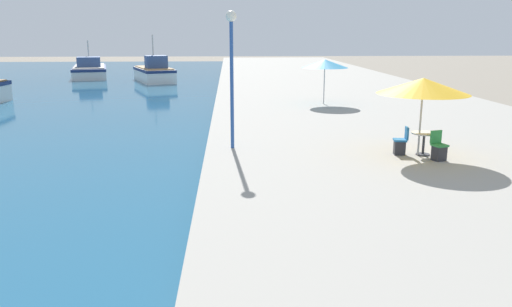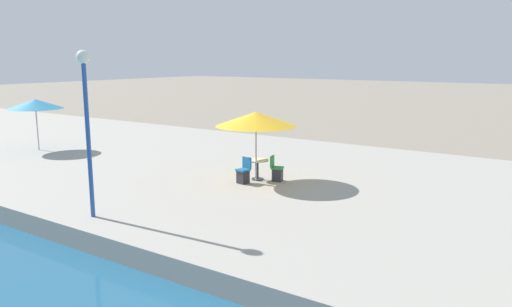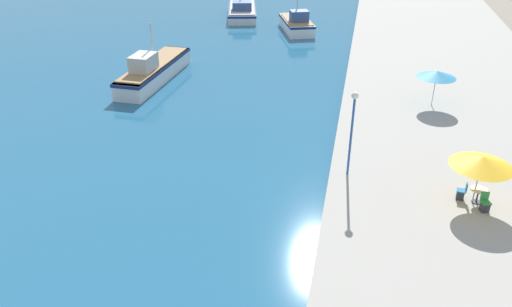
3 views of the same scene
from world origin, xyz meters
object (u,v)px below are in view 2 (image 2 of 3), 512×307
at_px(cafe_umbrella_pink, 256,119).
at_px(cafe_chair_right, 277,172).
at_px(cafe_umbrella_white, 35,104).
at_px(cafe_table, 258,165).
at_px(lamppost, 86,106).
at_px(cafe_chair_left, 244,174).

bearing_deg(cafe_umbrella_pink, cafe_chair_right, -57.52).
xyz_separation_m(cafe_umbrella_white, cafe_table, (1.00, -12.02, -1.68)).
bearing_deg(cafe_chair_right, cafe_umbrella_white, -101.93).
bearing_deg(cafe_umbrella_pink, cafe_table, 17.85).
height_order(cafe_umbrella_pink, lamppost, lamppost).
bearing_deg(cafe_table, cafe_chair_left, 170.95).
relative_size(cafe_umbrella_white, lamppost, 0.56).
bearing_deg(cafe_table, cafe_chair_right, -72.62).
height_order(cafe_umbrella_white, cafe_table, cafe_umbrella_white).
distance_m(cafe_table, lamppost, 6.80).
bearing_deg(cafe_umbrella_white, cafe_chair_left, -88.64).
distance_m(cafe_umbrella_pink, cafe_chair_right, 2.05).
bearing_deg(cafe_chair_left, cafe_chair_right, -121.79).
relative_size(cafe_umbrella_white, cafe_chair_left, 2.83).
bearing_deg(cafe_umbrella_white, cafe_chair_right, -84.55).
relative_size(cafe_table, lamppost, 0.18).
relative_size(cafe_umbrella_white, cafe_chair_right, 2.83).
xyz_separation_m(cafe_table, cafe_chair_left, (-0.71, 0.11, -0.21)).
xyz_separation_m(cafe_umbrella_white, cafe_chair_left, (0.28, -11.91, -1.89)).
bearing_deg(cafe_chair_left, cafe_umbrella_white, 10.41).
bearing_deg(cafe_umbrella_white, lamppost, -115.84).
relative_size(cafe_chair_right, lamppost, 0.20).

